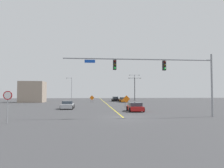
# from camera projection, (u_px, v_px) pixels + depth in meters

# --- Properties ---
(ground) EXTENTS (159.03, 159.03, 0.00)m
(ground) POSITION_uv_depth(u_px,v_px,m) (123.00, 118.00, 21.59)
(ground) COLOR #444447
(road_centre_stripe) EXTENTS (0.16, 88.35, 0.01)m
(road_centre_stripe) POSITION_uv_depth(u_px,v_px,m) (103.00, 101.00, 65.54)
(road_centre_stripe) COLOR yellow
(road_centre_stripe) RESTS_ON ground
(traffic_signal_assembly) EXTENTS (16.21, 0.44, 6.88)m
(traffic_signal_assembly) POSITION_uv_depth(u_px,v_px,m) (162.00, 69.00, 22.18)
(traffic_signal_assembly) COLOR gray
(traffic_signal_assembly) RESTS_ON ground
(stop_sign) EXTENTS (0.76, 0.07, 2.78)m
(stop_sign) POSITION_uv_depth(u_px,v_px,m) (8.00, 101.00, 17.72)
(stop_sign) COLOR gray
(stop_sign) RESTS_ON ground
(street_lamp_mid_right) EXTENTS (3.78, 0.24, 8.95)m
(street_lamp_mid_right) POSITION_uv_depth(u_px,v_px,m) (134.00, 85.00, 72.07)
(street_lamp_mid_right) COLOR gray
(street_lamp_mid_right) RESTS_ON ground
(street_lamp_mid_left) EXTENTS (4.11, 0.24, 7.47)m
(street_lamp_mid_left) POSITION_uv_depth(u_px,v_px,m) (135.00, 87.00, 66.36)
(street_lamp_mid_left) COLOR black
(street_lamp_mid_left) RESTS_ON ground
(street_lamp_near_left) EXTENTS (2.06, 0.24, 8.11)m
(street_lamp_near_left) POSITION_uv_depth(u_px,v_px,m) (71.00, 88.00, 74.93)
(street_lamp_near_left) COLOR gray
(street_lamp_near_left) RESTS_ON ground
(construction_sign_right_shoulder) EXTENTS (1.35, 0.21, 2.15)m
(construction_sign_right_shoulder) POSITION_uv_depth(u_px,v_px,m) (127.00, 100.00, 37.92)
(construction_sign_right_shoulder) COLOR orange
(construction_sign_right_shoulder) RESTS_ON ground
(construction_sign_left_shoulder) EXTENTS (1.27, 0.20, 1.94)m
(construction_sign_left_shoulder) POSITION_uv_depth(u_px,v_px,m) (92.00, 98.00, 54.00)
(construction_sign_left_shoulder) COLOR orange
(construction_sign_left_shoulder) RESTS_ON ground
(car_black_far) EXTENTS (1.99, 4.13, 1.43)m
(car_black_far) POSITION_uv_depth(u_px,v_px,m) (115.00, 99.00, 62.87)
(car_black_far) COLOR black
(car_black_far) RESTS_ON ground
(car_orange_approaching) EXTENTS (2.06, 4.24, 1.36)m
(car_orange_approaching) POSITION_uv_depth(u_px,v_px,m) (123.00, 100.00, 57.11)
(car_orange_approaching) COLOR orange
(car_orange_approaching) RESTS_ON ground
(car_silver_passing) EXTENTS (2.06, 4.01, 1.28)m
(car_silver_passing) POSITION_uv_depth(u_px,v_px,m) (68.00, 105.00, 33.59)
(car_silver_passing) COLOR #B7BABF
(car_silver_passing) RESTS_ON ground
(car_red_mid) EXTENTS (2.16, 3.92, 1.24)m
(car_red_mid) POSITION_uv_depth(u_px,v_px,m) (135.00, 107.00, 29.07)
(car_red_mid) COLOR red
(car_red_mid) RESTS_ON ground
(roadside_building_west) EXTENTS (6.33, 5.33, 5.70)m
(roadside_building_west) POSITION_uv_depth(u_px,v_px,m) (33.00, 92.00, 56.40)
(roadside_building_west) COLOR gray
(roadside_building_west) RESTS_ON ground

